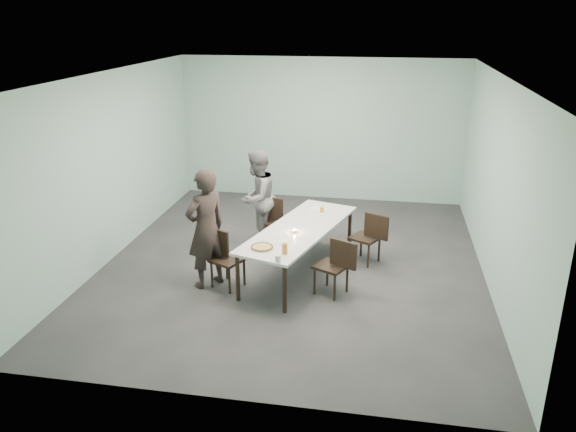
% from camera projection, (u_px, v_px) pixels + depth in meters
% --- Properties ---
extents(ground, '(7.00, 7.00, 0.00)m').
position_uv_depth(ground, '(293.00, 263.00, 9.17)').
color(ground, '#333335').
rests_on(ground, ground).
extents(room_shell, '(6.02, 7.02, 3.01)m').
position_uv_depth(room_shell, '(294.00, 141.00, 8.47)').
color(room_shell, '#A1CBC1').
rests_on(room_shell, ground).
extents(table, '(1.61, 2.75, 0.75)m').
position_uv_depth(table, '(299.00, 231.00, 8.61)').
color(table, white).
rests_on(table, ground).
extents(chair_near_left, '(0.65, 0.56, 0.87)m').
position_uv_depth(chair_near_left, '(223.00, 254.00, 8.27)').
color(chair_near_left, black).
rests_on(chair_near_left, ground).
extents(chair_far_left, '(0.65, 0.53, 0.87)m').
position_uv_depth(chair_far_left, '(278.00, 219.00, 9.68)').
color(chair_far_left, black).
rests_on(chair_far_left, ground).
extents(chair_near_right, '(0.65, 0.56, 0.87)m').
position_uv_depth(chair_near_right, '(336.00, 263.00, 7.98)').
color(chair_near_right, black).
rests_on(chair_near_right, ground).
extents(chair_far_right, '(0.65, 0.57, 0.87)m').
position_uv_depth(chair_far_right, '(370.00, 235.00, 8.98)').
color(chair_far_right, black).
rests_on(chair_far_right, ground).
extents(diner_near, '(0.74, 0.78, 1.80)m').
position_uv_depth(diner_near, '(206.00, 229.00, 8.14)').
color(diner_near, black).
rests_on(diner_near, ground).
extents(diner_far, '(0.87, 0.98, 1.68)m').
position_uv_depth(diner_far, '(257.00, 198.00, 9.68)').
color(diner_far, slate).
rests_on(diner_far, ground).
extents(pizza, '(0.34, 0.34, 0.04)m').
position_uv_depth(pizza, '(262.00, 247.00, 7.84)').
color(pizza, white).
rests_on(pizza, table).
extents(side_plate, '(0.18, 0.18, 0.01)m').
position_uv_depth(side_plate, '(284.00, 242.00, 8.05)').
color(side_plate, white).
rests_on(side_plate, table).
extents(beer_glass, '(0.08, 0.08, 0.15)m').
position_uv_depth(beer_glass, '(285.00, 249.00, 7.65)').
color(beer_glass, '#BF7C29').
rests_on(beer_glass, table).
extents(water_tumbler, '(0.08, 0.08, 0.09)m').
position_uv_depth(water_tumbler, '(278.00, 258.00, 7.41)').
color(water_tumbler, silver).
rests_on(water_tumbler, table).
extents(tealight, '(0.06, 0.06, 0.05)m').
position_uv_depth(tealight, '(295.00, 231.00, 8.40)').
color(tealight, silver).
rests_on(tealight, table).
extents(amber_tumbler, '(0.07, 0.07, 0.08)m').
position_uv_depth(amber_tumbler, '(322.00, 210.00, 9.25)').
color(amber_tumbler, '#BF7C29').
rests_on(amber_tumbler, table).
extents(menu, '(0.35, 0.30, 0.01)m').
position_uv_depth(menu, '(318.00, 209.00, 9.38)').
color(menu, silver).
rests_on(menu, table).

